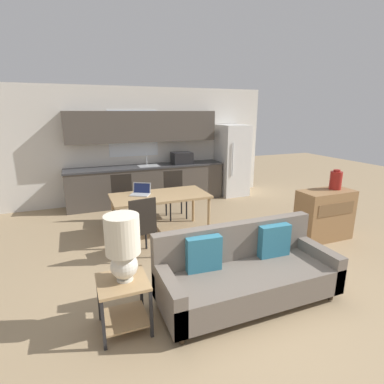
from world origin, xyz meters
name	(u,v)px	position (x,y,z in m)	size (l,w,h in m)	color
ground_plane	(237,303)	(0.00, 0.00, 0.00)	(20.00, 20.00, 0.00)	#9E8460
wall_back	(143,145)	(0.00, 4.63, 1.35)	(6.40, 0.07, 2.70)	silver
kitchen_counter	(147,168)	(0.01, 4.33, 0.84)	(3.71, 0.65, 2.15)	#4C443D
refrigerator	(232,160)	(2.25, 4.21, 0.91)	(0.69, 0.78, 1.81)	white
dining_table	(160,198)	(-0.25, 2.30, 0.67)	(1.68, 0.86, 0.73)	tan
couch	(245,272)	(0.13, 0.07, 0.33)	(2.06, 0.80, 0.86)	#3D2D1E
side_table	(123,296)	(-1.27, 0.07, 0.37)	(0.49, 0.49, 0.54)	tan
table_lamp	(123,245)	(-1.24, 0.08, 0.92)	(0.33, 0.33, 0.67)	silver
credenza	(324,215)	(2.31, 1.06, 0.43)	(0.94, 0.47, 0.85)	olive
vase	(336,180)	(2.51, 1.10, 1.01)	(0.20, 0.20, 0.34)	maroon
dining_chair_far_left	(122,197)	(-0.78, 3.13, 0.52)	(0.46, 0.46, 0.95)	black
dining_chair_far_right	(175,192)	(0.29, 3.09, 0.52)	(0.43, 0.43, 0.95)	black
dining_chair_near_left	(141,225)	(-0.77, 1.51, 0.52)	(0.48, 0.48, 0.95)	black
laptop	(141,192)	(-0.55, 2.45, 0.78)	(0.41, 0.38, 0.20)	#B7BABC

